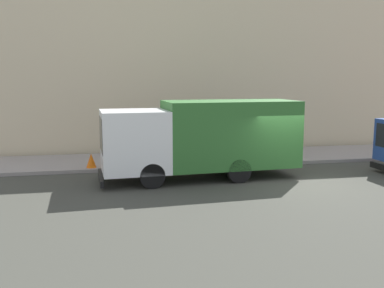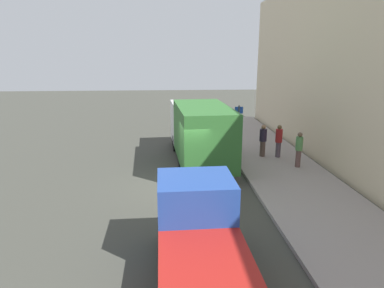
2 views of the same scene
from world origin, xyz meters
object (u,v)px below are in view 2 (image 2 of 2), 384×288
(pedestrian_walking, at_px, (263,140))
(street_sign_post, at_px, (238,125))
(large_utility_truck, at_px, (199,130))
(traffic_cone_orange, at_px, (228,133))
(pedestrian_standing, at_px, (299,149))
(pedestrian_third, at_px, (279,140))
(small_flatbed_truck, at_px, (201,245))

(pedestrian_walking, bearing_deg, street_sign_post, -124.08)
(large_utility_truck, distance_m, traffic_cone_orange, 5.01)
(pedestrian_standing, xyz_separation_m, street_sign_post, (-2.38, 2.54, 0.63))
(pedestrian_third, bearing_deg, large_utility_truck, 103.28)
(traffic_cone_orange, height_order, street_sign_post, street_sign_post)
(pedestrian_third, bearing_deg, traffic_cone_orange, 36.70)
(large_utility_truck, bearing_deg, street_sign_post, 18.74)
(small_flatbed_truck, relative_size, street_sign_post, 2.20)
(traffic_cone_orange, bearing_deg, small_flatbed_truck, -102.46)
(pedestrian_standing, height_order, pedestrian_third, pedestrian_third)
(large_utility_truck, relative_size, traffic_cone_orange, 12.86)
(pedestrian_walking, relative_size, street_sign_post, 0.65)
(small_flatbed_truck, xyz_separation_m, pedestrian_third, (4.99, 9.70, -0.02))
(small_flatbed_truck, distance_m, street_sign_post, 11.00)
(small_flatbed_truck, bearing_deg, pedestrian_walking, 65.69)
(pedestrian_walking, distance_m, traffic_cone_orange, 4.29)
(large_utility_truck, xyz_separation_m, pedestrian_third, (4.14, 0.03, -0.62))
(pedestrian_standing, relative_size, street_sign_post, 0.65)
(large_utility_truck, relative_size, pedestrian_standing, 4.61)
(small_flatbed_truck, bearing_deg, street_sign_post, 72.75)
(pedestrian_third, bearing_deg, pedestrian_walking, 89.97)
(pedestrian_walking, height_order, pedestrian_standing, pedestrian_standing)
(pedestrian_standing, relative_size, pedestrian_third, 0.99)
(pedestrian_walking, relative_size, traffic_cone_orange, 2.78)
(pedestrian_standing, relative_size, traffic_cone_orange, 2.79)
(pedestrian_third, distance_m, street_sign_post, 2.23)
(traffic_cone_orange, bearing_deg, pedestrian_walking, -74.77)
(pedestrian_standing, bearing_deg, traffic_cone_orange, 109.31)
(large_utility_truck, relative_size, pedestrian_walking, 4.62)
(small_flatbed_truck, relative_size, traffic_cone_orange, 9.45)
(pedestrian_standing, xyz_separation_m, traffic_cone_orange, (-2.32, 5.97, -0.60))
(street_sign_post, bearing_deg, traffic_cone_orange, 89.00)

